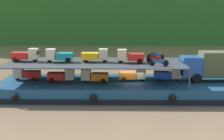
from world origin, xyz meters
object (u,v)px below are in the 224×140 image
(mini_truck_lower_fore, at_px, (133,75))
(motorcycle_upper_port, at_px, (159,62))
(mini_truck_upper_bow, at_px, (130,56))
(mini_truck_lower_bow, at_px, (167,74))
(motorcycle_upper_centre, at_px, (155,58))
(mini_truck_lower_aft, at_px, (62,75))
(covered_lorry, at_px, (216,65))
(mini_truck_lower_mid, at_px, (94,76))
(cargo_barge, at_px, (131,88))
(mini_truck_upper_fore, at_px, (95,55))
(motorcycle_upper_stbd, at_px, (155,56))
(mini_truck_upper_mid, at_px, (59,56))
(mini_truck_upper_stern, at_px, (26,55))
(mini_truck_lower_stern, at_px, (27,74))

(mini_truck_lower_fore, xyz_separation_m, motorcycle_upper_port, (2.41, -2.30, 1.74))
(mini_truck_upper_bow, xyz_separation_m, motorcycle_upper_port, (2.70, -1.82, -0.26))
(mini_truck_lower_bow, xyz_separation_m, motorcycle_upper_centre, (-1.36, -0.46, 1.74))
(mini_truck_lower_aft, relative_size, mini_truck_lower_bow, 0.99)
(mini_truck_lower_aft, relative_size, mini_truck_upper_bow, 1.00)
(covered_lorry, xyz_separation_m, mini_truck_lower_fore, (-8.67, -0.16, -1.00))
(mini_truck_lower_mid, distance_m, mini_truck_upper_bow, 4.19)
(mini_truck_lower_mid, bearing_deg, cargo_barge, 8.18)
(mini_truck_lower_bow, bearing_deg, mini_truck_upper_bow, -169.45)
(cargo_barge, bearing_deg, mini_truck_upper_fore, 176.71)
(covered_lorry, xyz_separation_m, mini_truck_lower_mid, (-12.62, -0.95, -1.00))
(cargo_barge, bearing_deg, mini_truck_lower_mid, -171.82)
(cargo_barge, relative_size, motorcycle_upper_port, 14.52)
(covered_lorry, xyz_separation_m, motorcycle_upper_port, (-6.25, -2.46, 0.74))
(mini_truck_upper_fore, xyz_separation_m, mini_truck_upper_bow, (3.60, -0.46, 0.00))
(mini_truck_lower_aft, bearing_deg, mini_truck_lower_mid, -3.15)
(mini_truck_lower_bow, bearing_deg, motorcycle_upper_stbd, 124.45)
(covered_lorry, bearing_deg, cargo_barge, -177.42)
(cargo_barge, xyz_separation_m, mini_truck_upper_bow, (-0.18, -0.24, 3.44))
(mini_truck_lower_fore, xyz_separation_m, mini_truck_upper_mid, (-7.64, -0.18, 2.00))
(covered_lorry, relative_size, mini_truck_lower_mid, 2.84)
(mini_truck_lower_mid, height_order, mini_truck_upper_bow, mini_truck_upper_bow)
(mini_truck_upper_bow, height_order, motorcycle_upper_centre, mini_truck_upper_bow)
(mini_truck_lower_aft, relative_size, motorcycle_upper_centre, 1.46)
(mini_truck_upper_fore, height_order, mini_truck_upper_bow, same)
(mini_truck_lower_aft, distance_m, mini_truck_lower_bow, 11.04)
(mini_truck_lower_mid, height_order, motorcycle_upper_centre, motorcycle_upper_centre)
(mini_truck_upper_stern, height_order, motorcycle_upper_centre, mini_truck_upper_stern)
(covered_lorry, height_order, mini_truck_lower_bow, covered_lorry)
(mini_truck_lower_fore, bearing_deg, covered_lorry, 1.08)
(mini_truck_upper_mid, xyz_separation_m, motorcycle_upper_centre, (9.94, -0.02, -0.26))
(mini_truck_upper_mid, bearing_deg, motorcycle_upper_stbd, 11.53)
(motorcycle_upper_port, bearing_deg, covered_lorry, 21.51)
(cargo_barge, distance_m, mini_truck_lower_aft, 7.39)
(mini_truck_lower_stern, xyz_separation_m, mini_truck_lower_aft, (3.88, -0.87, 0.00))
(mini_truck_upper_bow, height_order, motorcycle_upper_stbd, mini_truck_upper_bow)
(mini_truck_upper_bow, bearing_deg, mini_truck_upper_mid, 177.72)
(motorcycle_upper_centre, height_order, motorcycle_upper_stbd, same)
(motorcycle_upper_port, bearing_deg, mini_truck_upper_stern, 169.70)
(cargo_barge, xyz_separation_m, motorcycle_upper_port, (2.52, -2.07, 3.18))
(covered_lorry, bearing_deg, mini_truck_upper_stern, 179.97)
(mini_truck_lower_bow, bearing_deg, mini_truck_upper_mid, -177.76)
(mini_truck_upper_mid, relative_size, mini_truck_upper_fore, 1.02)
(mini_truck_upper_mid, bearing_deg, mini_truck_upper_bow, -2.28)
(motorcycle_upper_centre, bearing_deg, mini_truck_lower_fore, 174.95)
(mini_truck_lower_aft, bearing_deg, motorcycle_upper_centre, 2.34)
(mini_truck_upper_fore, height_order, motorcycle_upper_port, mini_truck_upper_fore)
(mini_truck_lower_bow, distance_m, motorcycle_upper_stbd, 2.64)
(motorcycle_upper_centre, bearing_deg, mini_truck_upper_stern, 178.40)
(cargo_barge, relative_size, mini_truck_lower_stern, 10.01)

